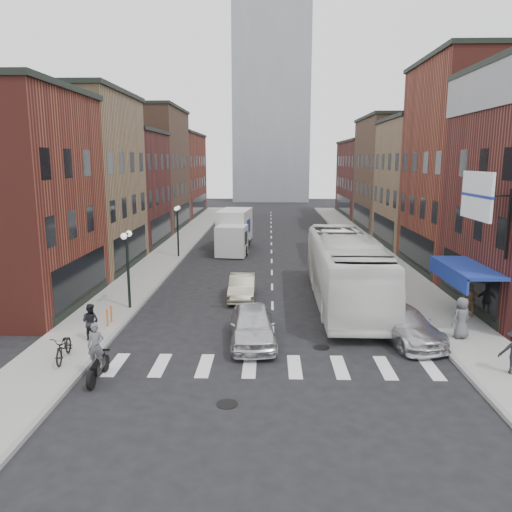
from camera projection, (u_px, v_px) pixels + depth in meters
The scene contains 30 objects.
ground at pixel (273, 339), 21.77m from camera, with size 160.00×160.00×0.00m, color black.
sidewalk_left at pixel (174, 248), 43.57m from camera, with size 3.00×74.00×0.15m, color gray.
sidewalk_right at pixel (370, 249), 43.11m from camera, with size 3.00×74.00×0.15m, color gray.
curb_left at pixel (191, 249), 43.55m from camera, with size 0.20×74.00×0.16m, color gray.
curb_right at pixel (352, 250), 43.17m from camera, with size 0.20×74.00×0.16m, color gray.
crosswalk_stripes at pixel (273, 367), 18.82m from camera, with size 12.00×2.20×0.01m, color silver.
bldg_left_mid_a at pixel (57, 182), 34.75m from camera, with size 10.30×10.20×12.30m.
bldg_left_mid_b at pixel (105, 188), 44.75m from camera, with size 10.30×10.20×10.30m.
bldg_left_far_a at pixel (136, 169), 55.26m from camera, with size 10.30×12.20×13.30m.
bldg_left_far_b at pixel (163, 175), 69.19m from camera, with size 10.30×16.20×11.30m.
bldg_right_mid_a at pixel (494, 168), 33.74m from camera, with size 10.30×10.20×14.30m.
bldg_right_mid_b at pixel (442, 183), 43.84m from camera, with size 10.30×10.20×11.30m.
bldg_right_far_a at pixel (408, 174), 54.54m from camera, with size 10.30×12.20×12.30m.
bldg_right_far_b at pixel (380, 178), 68.47m from camera, with size 10.30×16.20×10.30m.
awning_blue at pixel (462, 269), 23.48m from camera, with size 1.80×5.00×0.78m.
billboard_sign at pixel (479, 197), 20.86m from camera, with size 1.52×3.00×3.70m.
distant_tower at pixel (271, 66), 93.57m from camera, with size 14.00×14.00×50.00m, color #9399A0.
streetlamp_near at pixel (127, 255), 25.34m from camera, with size 0.32×1.22×4.11m.
streetlamp_far at pixel (178, 222), 39.08m from camera, with size 0.32×1.22×4.11m.
bike_rack at pixel (109, 316), 23.14m from camera, with size 0.08×0.68×0.80m.
box_truck at pixel (234, 231), 42.44m from camera, with size 2.90×8.06×3.42m.
motorcycle_rider at pixel (97, 354), 17.44m from camera, with size 0.61×2.08×2.12m.
transit_bus at pixel (345, 269), 26.91m from camera, with size 3.13×13.38×3.73m, color white.
sedan_left_near at pixel (252, 325), 21.07m from camera, with size 1.88×4.67×1.59m, color silver.
sedan_left_far at pixel (242, 287), 27.94m from camera, with size 1.42×4.06×1.34m, color #A6A186.
curb_car at pixel (403, 324), 21.48m from camera, with size 2.02×4.96×1.44m, color silver.
parked_bicycle at pixel (64, 347), 18.99m from camera, with size 0.68×1.96×1.03m, color black.
ped_left_solo at pixel (90, 322), 21.08m from camera, with size 0.77×0.44×1.58m, color black.
ped_right_b at pixel (470, 300), 24.17m from camera, with size 0.97×0.49×1.66m, color #936E4B.
ped_right_c at pixel (462, 318), 21.26m from camera, with size 0.87×0.57×1.79m, color #53555A.
Camera 1 is at (-0.17, -20.70, 7.68)m, focal length 35.00 mm.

